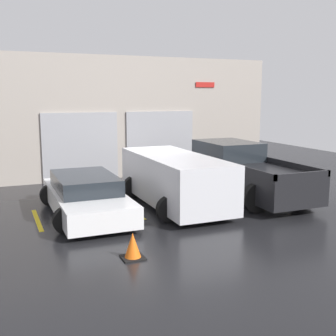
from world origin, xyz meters
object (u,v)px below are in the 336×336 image
Objects in this scene: sedan_white at (86,196)px; pickup_truck at (245,172)px; sedan_side at (174,178)px; traffic_cone at (133,247)px.

pickup_truck is at bearing 2.84° from sedan_white.
sedan_side is 4.45m from traffic_cone.
traffic_cone is (-2.51, -3.63, -0.60)m from sedan_side.
pickup_truck is 1.06× the size of sedan_side.
sedan_side is 9.03× the size of traffic_cone.
sedan_white is at bearing 93.31° from traffic_cone.
pickup_truck is 9.53× the size of traffic_cone.
pickup_truck reaches higher than sedan_side.
traffic_cone is at bearing -86.69° from sedan_white.
traffic_cone is at bearing -143.07° from pickup_truck.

